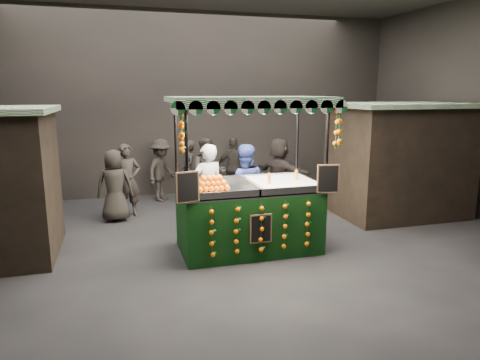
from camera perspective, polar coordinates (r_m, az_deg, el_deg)
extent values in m
plane|color=black|center=(7.87, -0.99, -9.69)|extent=(12.00, 12.00, 0.00)
cube|color=black|center=(12.24, -7.15, 9.82)|extent=(12.00, 0.10, 5.00)
cube|color=black|center=(2.83, 25.86, 3.28)|extent=(12.00, 0.10, 5.00)
cube|color=black|center=(10.76, 20.07, 2.29)|extent=(2.80, 2.00, 2.50)
cube|color=#115021|center=(10.64, 20.56, 9.21)|extent=(3.00, 2.20, 0.10)
cube|color=black|center=(7.93, 1.11, -5.27)|extent=(2.46, 1.34, 1.12)
cube|color=#AAACB1|center=(7.78, 1.13, -1.17)|extent=(2.46, 1.34, 0.04)
cylinder|color=black|center=(6.87, -6.88, -1.25)|extent=(0.06, 0.06, 2.68)
cylinder|color=black|center=(7.60, 11.20, -0.14)|extent=(0.06, 0.06, 2.68)
cylinder|color=black|center=(8.10, -8.30, 0.67)|extent=(0.06, 0.06, 2.68)
cylinder|color=black|center=(8.73, 7.43, 1.48)|extent=(0.06, 0.06, 2.68)
cube|color=#115021|center=(7.59, 1.18, 10.59)|extent=(2.73, 1.62, 0.09)
cube|color=silver|center=(7.98, 5.73, -0.41)|extent=(1.09, 1.21, 0.09)
cube|color=black|center=(6.79, -6.89, -0.92)|extent=(0.38, 0.11, 0.49)
cube|color=black|center=(7.53, 11.52, 0.18)|extent=(0.38, 0.11, 0.49)
cube|color=black|center=(7.26, 2.77, -6.41)|extent=(0.38, 0.03, 0.49)
imported|color=gray|center=(8.75, -4.26, -1.23)|extent=(0.76, 0.60, 1.84)
imported|color=navy|center=(8.95, 0.54, -1.02)|extent=(1.00, 0.85, 1.81)
imported|color=#2D2725|center=(10.29, -14.57, -0.07)|extent=(0.69, 0.54, 1.69)
imported|color=#292521|center=(10.62, -4.22, 0.87)|extent=(0.94, 0.77, 1.78)
imported|color=#2B2723|center=(11.83, -0.77, 1.66)|extent=(1.03, 0.63, 1.64)
imported|color=black|center=(11.58, -10.31, 1.29)|extent=(1.14, 1.22, 1.65)
imported|color=black|center=(9.99, -16.17, -0.70)|extent=(0.81, 0.54, 1.62)
imported|color=#2E2725|center=(10.77, 5.18, 0.93)|extent=(1.23, 1.67, 1.75)
imported|color=#282221|center=(11.50, -6.74, 1.21)|extent=(0.41, 0.60, 1.60)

